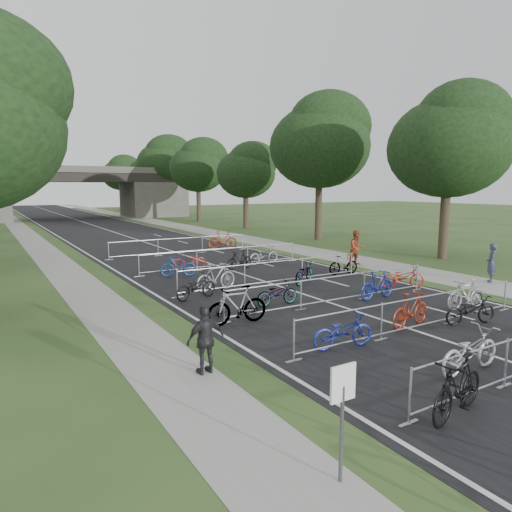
{
  "coord_description": "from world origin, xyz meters",
  "views": [
    {
      "loc": [
        -11.09,
        -1.64,
        4.34
      ],
      "look_at": [
        -0.0,
        16.58,
        1.1
      ],
      "focal_mm": 32.0,
      "sensor_mm": 36.0,
      "label": 1
    }
  ],
  "objects_px": {
    "pedestrian_b": "(357,248)",
    "pedestrian_c": "(206,340)",
    "pedestrian_a": "(491,263)",
    "overpass_bridge": "(72,193)",
    "park_sign": "(342,401)"
  },
  "relations": [
    {
      "from": "pedestrian_b",
      "to": "pedestrian_c",
      "type": "relative_size",
      "value": 1.18
    },
    {
      "from": "pedestrian_a",
      "to": "pedestrian_c",
      "type": "relative_size",
      "value": 1.1
    },
    {
      "from": "pedestrian_c",
      "to": "overpass_bridge",
      "type": "bearing_deg",
      "value": -100.53
    },
    {
      "from": "park_sign",
      "to": "pedestrian_b",
      "type": "distance_m",
      "value": 19.56
    },
    {
      "from": "overpass_bridge",
      "to": "park_sign",
      "type": "xyz_separation_m",
      "value": [
        -6.8,
        -62.0,
        -2.27
      ]
    },
    {
      "from": "park_sign",
      "to": "pedestrian_a",
      "type": "height_order",
      "value": "park_sign"
    },
    {
      "from": "overpass_bridge",
      "to": "pedestrian_c",
      "type": "relative_size",
      "value": 19.01
    },
    {
      "from": "overpass_bridge",
      "to": "pedestrian_a",
      "type": "relative_size",
      "value": 17.26
    },
    {
      "from": "pedestrian_b",
      "to": "pedestrian_a",
      "type": "bearing_deg",
      "value": -66.68
    },
    {
      "from": "overpass_bridge",
      "to": "pedestrian_a",
      "type": "bearing_deg",
      "value": -80.92
    },
    {
      "from": "pedestrian_c",
      "to": "pedestrian_b",
      "type": "bearing_deg",
      "value": -149.36
    },
    {
      "from": "pedestrian_a",
      "to": "pedestrian_c",
      "type": "bearing_deg",
      "value": -30.03
    },
    {
      "from": "pedestrian_a",
      "to": "pedestrian_b",
      "type": "distance_m",
      "value": 6.98
    },
    {
      "from": "pedestrian_a",
      "to": "park_sign",
      "type": "bearing_deg",
      "value": -14.51
    },
    {
      "from": "park_sign",
      "to": "pedestrian_c",
      "type": "distance_m",
      "value": 4.68
    }
  ]
}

